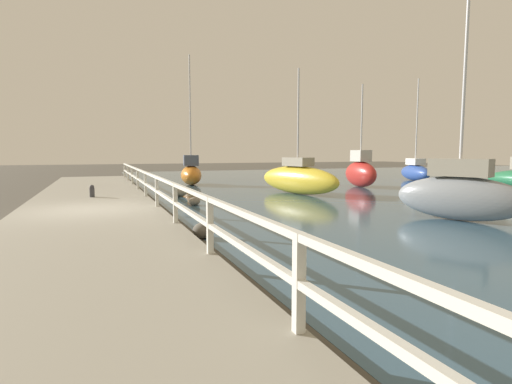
# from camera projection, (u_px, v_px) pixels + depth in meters

# --- Properties ---
(ground_plane) EXTENTS (120.00, 120.00, 0.00)m
(ground_plane) POSITION_uv_depth(u_px,v_px,m) (90.00, 219.00, 12.13)
(ground_plane) COLOR #4C473D
(dock_walkway) EXTENTS (4.21, 36.00, 0.30)m
(dock_walkway) POSITION_uv_depth(u_px,v_px,m) (90.00, 214.00, 12.12)
(dock_walkway) COLOR gray
(dock_walkway) RESTS_ON ground
(railing) EXTENTS (0.10, 32.50, 0.98)m
(railing) POSITION_uv_depth(u_px,v_px,m) (157.00, 185.00, 12.77)
(railing) COLOR silver
(railing) RESTS_ON dock_walkway
(boulder_downstream) EXTENTS (0.51, 0.46, 0.38)m
(boulder_downstream) POSITION_uv_depth(u_px,v_px,m) (203.00, 230.00, 9.40)
(boulder_downstream) COLOR #666056
(boulder_downstream) RESTS_ON ground
(boulder_far_strip) EXTENTS (0.42, 0.38, 0.32)m
(boulder_far_strip) POSITION_uv_depth(u_px,v_px,m) (195.00, 201.00, 15.28)
(boulder_far_strip) COLOR slate
(boulder_far_strip) RESTS_ON ground
(boulder_mid_strip) EXTENTS (0.68, 0.61, 0.51)m
(boulder_mid_strip) POSITION_uv_depth(u_px,v_px,m) (180.00, 191.00, 18.29)
(boulder_mid_strip) COLOR gray
(boulder_mid_strip) RESTS_ON ground
(mooring_bollard) EXTENTS (0.19, 0.19, 0.48)m
(mooring_bollard) POSITION_uv_depth(u_px,v_px,m) (92.00, 191.00, 15.47)
(mooring_bollard) COLOR #333338
(mooring_bollard) RESTS_ON dock_walkway
(sailboat_red) EXTENTS (1.51, 3.37, 5.93)m
(sailboat_red) POSITION_uv_depth(u_px,v_px,m) (360.00, 172.00, 23.38)
(sailboat_red) COLOR red
(sailboat_red) RESTS_ON water_surface
(sailboat_orange) EXTENTS (1.73, 3.20, 7.94)m
(sailboat_orange) POSITION_uv_depth(u_px,v_px,m) (191.00, 173.00, 24.89)
(sailboat_orange) COLOR orange
(sailboat_orange) RESTS_ON water_surface
(sailboat_gray) EXTENTS (2.30, 3.78, 6.60)m
(sailboat_gray) POSITION_uv_depth(u_px,v_px,m) (459.00, 194.00, 11.85)
(sailboat_gray) COLOR gray
(sailboat_gray) RESTS_ON water_surface
(sailboat_blue) EXTENTS (2.39, 4.25, 7.17)m
(sailboat_blue) POSITION_uv_depth(u_px,v_px,m) (415.00, 171.00, 28.56)
(sailboat_blue) COLOR #2D4C9E
(sailboat_blue) RESTS_ON water_surface
(sailboat_yellow) EXTENTS (2.17, 5.68, 6.00)m
(sailboat_yellow) POSITION_uv_depth(u_px,v_px,m) (298.00, 179.00, 19.44)
(sailboat_yellow) COLOR gold
(sailboat_yellow) RESTS_ON water_surface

